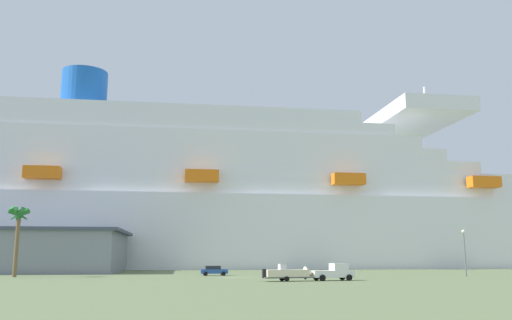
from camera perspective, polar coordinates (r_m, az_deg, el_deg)
name	(u,v)px	position (r m, az deg, el deg)	size (l,w,h in m)	color
ground_plane	(213,272)	(112.27, -4.57, -11.70)	(600.00, 600.00, 0.00)	#66754C
cruise_ship	(196,204)	(145.34, -6.38, -4.65)	(247.08, 40.39, 57.67)	white
pickup_truck	(334,272)	(72.45, 8.20, -11.67)	(5.80, 2.82, 2.20)	white
small_boat_on_trailer	(291,273)	(70.15, 3.72, -11.87)	(7.71, 2.55, 2.15)	#595960
palm_tree	(19,220)	(91.32, -23.79, -5.86)	(3.49, 3.41, 10.73)	brown
street_lamp	(464,245)	(92.72, 21.15, -8.41)	(0.56, 0.56, 7.30)	slate
parked_car_blue_suv	(214,270)	(90.16, -4.47, -11.56)	(4.41, 2.04, 1.58)	#264C99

